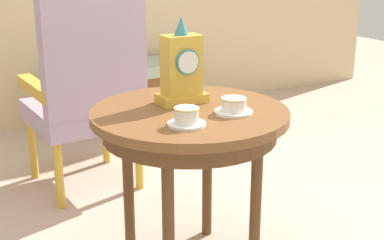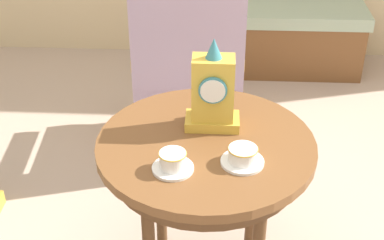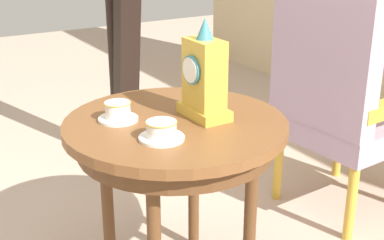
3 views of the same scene
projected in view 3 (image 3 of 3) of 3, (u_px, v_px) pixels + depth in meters
name	position (u px, v px, depth m)	size (l,w,h in m)	color
side_table	(176.00, 141.00, 1.81)	(0.75, 0.75, 0.67)	brown
teacup_left	(118.00, 112.00, 1.77)	(0.13, 0.13, 0.06)	white
teacup_right	(161.00, 131.00, 1.62)	(0.14, 0.14, 0.06)	white
mantel_clock	(204.00, 78.00, 1.77)	(0.19, 0.11, 0.34)	gold
armchair	(338.00, 91.00, 2.33)	(0.58, 0.56, 1.14)	#B299B7
harp	(123.00, 37.00, 2.77)	(0.40, 0.24, 1.79)	gold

